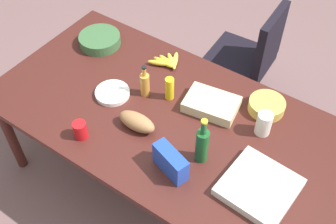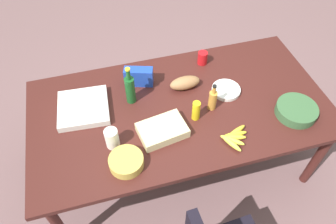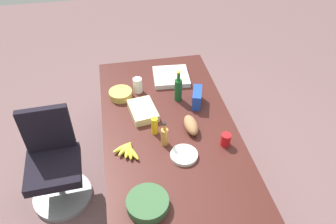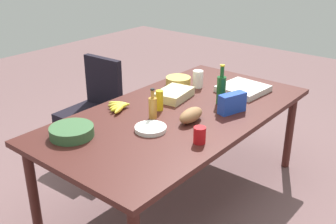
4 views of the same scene
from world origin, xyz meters
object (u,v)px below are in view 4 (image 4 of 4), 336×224
(banana_bunch, at_px, (119,106))
(sheet_cake, at_px, (174,94))
(pizza_box, at_px, (243,89))
(mustard_bottle, at_px, (159,100))
(chip_bag_blue, at_px, (232,103))
(wine_bottle, at_px, (221,89))
(paper_plate_stack, at_px, (151,129))
(dressing_bottle, at_px, (153,107))
(mayo_jar, at_px, (198,79))
(conference_table, at_px, (179,120))
(red_solo_cup, at_px, (200,135))
(office_chair, at_px, (93,121))
(bread_loaf, at_px, (191,115))
(salad_bowl, at_px, (72,132))
(chip_bowl, at_px, (178,81))

(banana_bunch, height_order, sheet_cake, sheet_cake)
(pizza_box, distance_m, sheet_cake, 0.62)
(mustard_bottle, bearing_deg, pizza_box, 159.17)
(chip_bag_blue, bearing_deg, wine_bottle, -120.84)
(chip_bag_blue, bearing_deg, banana_bunch, -54.45)
(sheet_cake, distance_m, paper_plate_stack, 0.63)
(dressing_bottle, bearing_deg, chip_bag_blue, 139.62)
(sheet_cake, relative_size, mayo_jar, 2.12)
(mayo_jar, bearing_deg, conference_table, 21.27)
(conference_table, bearing_deg, wine_bottle, 155.38)
(mayo_jar, distance_m, red_solo_cup, 1.06)
(office_chair, xyz_separation_m, mustard_bottle, (0.10, 0.93, 0.47))
(office_chair, height_order, wine_bottle, wine_bottle)
(mustard_bottle, height_order, bread_loaf, mustard_bottle)
(banana_bunch, relative_size, sheet_cake, 0.67)
(wine_bottle, height_order, bread_loaf, wine_bottle)
(mustard_bottle, height_order, sheet_cake, mustard_bottle)
(salad_bowl, distance_m, paper_plate_stack, 0.53)
(pizza_box, bearing_deg, banana_bunch, -25.43)
(mustard_bottle, bearing_deg, mayo_jar, -173.10)
(salad_bowl, bearing_deg, bread_loaf, 145.72)
(mustard_bottle, distance_m, paper_plate_stack, 0.37)
(office_chair, xyz_separation_m, paper_plate_stack, (0.41, 1.11, 0.41))
(paper_plate_stack, bearing_deg, red_solo_cup, 100.25)
(chip_bag_blue, bearing_deg, mustard_bottle, -55.15)
(chip_bowl, xyz_separation_m, wine_bottle, (0.14, 0.54, 0.09))
(mustard_bottle, xyz_separation_m, sheet_cake, (-0.26, -0.07, -0.04))
(chip_bag_blue, distance_m, paper_plate_stack, 0.68)
(sheet_cake, relative_size, chip_bag_blue, 1.45)
(conference_table, relative_size, mustard_bottle, 14.00)
(mayo_jar, height_order, bread_loaf, mayo_jar)
(chip_bag_blue, xyz_separation_m, bread_loaf, (0.33, -0.14, -0.02))
(mayo_jar, xyz_separation_m, dressing_bottle, (0.75, 0.13, 0.01))
(pizza_box, relative_size, paper_plate_stack, 1.64)
(mustard_bottle, xyz_separation_m, wine_bottle, (-0.41, 0.29, 0.04))
(conference_table, height_order, pizza_box, pizza_box)
(chip_bowl, distance_m, mayo_jar, 0.19)
(office_chair, distance_m, chip_bowl, 0.92)
(dressing_bottle, bearing_deg, office_chair, -104.11)
(dressing_bottle, bearing_deg, sheet_cake, -162.60)
(office_chair, height_order, chip_bag_blue, office_chair)
(salad_bowl, relative_size, chip_bag_blue, 1.34)
(banana_bunch, height_order, chip_bowl, chip_bowl)
(pizza_box, xyz_separation_m, mustard_bottle, (0.76, -0.29, 0.05))
(pizza_box, xyz_separation_m, mayo_jar, (0.16, -0.36, 0.05))
(conference_table, distance_m, mayo_jar, 0.59)
(office_chair, bearing_deg, pizza_box, 118.59)
(banana_bunch, height_order, paper_plate_stack, banana_bunch)
(conference_table, relative_size, paper_plate_stack, 10.06)
(salad_bowl, distance_m, bread_loaf, 0.84)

